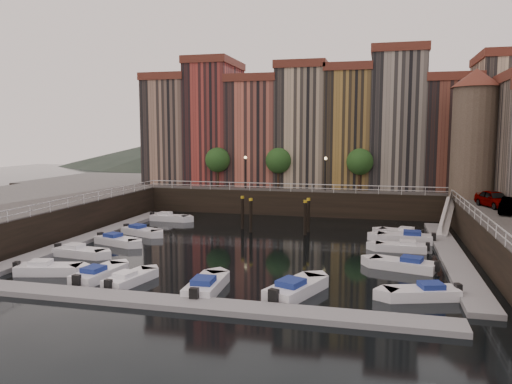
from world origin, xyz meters
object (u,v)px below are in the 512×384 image
(corner_tower, at_px, (474,131))
(car_b, at_px, (511,207))
(boat_left_1, at_px, (79,252))
(gangway, at_px, (447,214))
(car_a, at_px, (494,200))
(boat_left_0, at_px, (48,269))
(mooring_pilings, at_px, (276,216))
(boat_left_2, at_px, (117,241))

(corner_tower, bearing_deg, car_b, -82.84)
(boat_left_1, bearing_deg, gangway, 36.38)
(car_b, bearing_deg, car_a, 117.88)
(gangway, distance_m, boat_left_0, 37.46)
(corner_tower, relative_size, boat_left_0, 2.86)
(corner_tower, bearing_deg, mooring_pilings, -156.47)
(corner_tower, height_order, boat_left_2, corner_tower)
(boat_left_1, distance_m, boat_left_2, 4.75)
(corner_tower, xyz_separation_m, mooring_pilings, (-19.71, -8.58, -8.54))
(mooring_pilings, height_order, car_b, car_b)
(gangway, relative_size, mooring_pilings, 1.14)
(mooring_pilings, xyz_separation_m, car_b, (21.10, -2.51, 2.04))
(boat_left_0, bearing_deg, gangway, 24.04)
(boat_left_2, bearing_deg, mooring_pilings, 53.25)
(boat_left_1, bearing_deg, car_a, 29.62)
(mooring_pilings, distance_m, car_a, 20.70)
(car_a, height_order, car_b, car_a)
(gangway, relative_size, boat_left_2, 1.77)
(corner_tower, height_order, gangway, corner_tower)
(corner_tower, distance_m, mooring_pilings, 23.13)
(car_b, bearing_deg, boat_left_0, -134.62)
(corner_tower, bearing_deg, boat_left_1, -146.04)
(boat_left_0, relative_size, boat_left_2, 1.02)
(corner_tower, bearing_deg, boat_left_0, -139.63)
(corner_tower, distance_m, car_a, 9.80)
(boat_left_2, xyz_separation_m, car_a, (33.36, 10.32, 3.44))
(mooring_pilings, xyz_separation_m, boat_left_0, (-12.69, -18.96, -1.29))
(car_a, bearing_deg, gangway, 124.12)
(corner_tower, bearing_deg, gangway, -122.80)
(corner_tower, xyz_separation_m, boat_left_1, (-33.25, -22.39, -9.84))
(gangway, xyz_separation_m, boat_left_1, (-30.35, -17.89, -1.56))
(boat_left_2, height_order, car_a, car_a)
(corner_tower, xyz_separation_m, boat_left_2, (-32.51, -17.70, -9.84))
(boat_left_0, height_order, car_a, car_a)
(car_b, bearing_deg, gangway, 142.48)
(gangway, xyz_separation_m, boat_left_0, (-29.50, -23.04, -1.55))
(gangway, xyz_separation_m, mooring_pilings, (-16.81, -4.08, -0.27))
(corner_tower, distance_m, boat_left_2, 38.31)
(corner_tower, bearing_deg, boat_left_2, -151.43)
(car_b, bearing_deg, boat_left_1, -142.52)
(car_a, bearing_deg, boat_left_0, -167.06)
(gangway, xyz_separation_m, boat_left_2, (-29.61, -13.20, -1.56))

